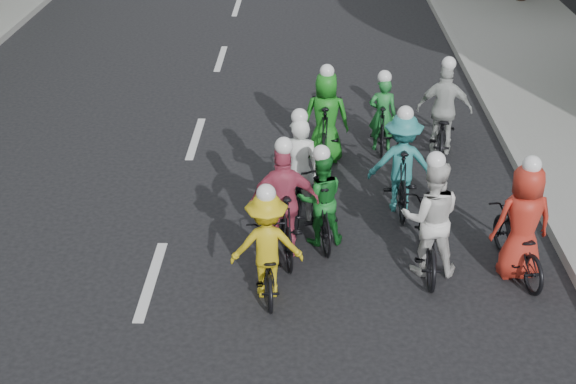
{
  "coord_description": "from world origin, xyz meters",
  "views": [
    {
      "loc": [
        2.17,
        -9.44,
        6.37
      ],
      "look_at": [
        1.92,
        0.85,
        1.0
      ],
      "focal_mm": 50.0,
      "sensor_mm": 36.0,
      "label": 1
    }
  ],
  "objects_px": {
    "cyclist_0": "(299,183)",
    "cyclist_9": "(326,124)",
    "cyclist_8": "(443,119)",
    "cyclist_1": "(320,204)",
    "cyclist_4": "(520,233)",
    "cyclist_7": "(401,169)",
    "cyclist_2": "(267,253)",
    "cyclist_6": "(429,228)",
    "cyclist_5": "(382,121)",
    "cyclist_3": "(284,212)"
  },
  "relations": [
    {
      "from": "cyclist_7",
      "to": "cyclist_8",
      "type": "distance_m",
      "value": 2.48
    },
    {
      "from": "cyclist_0",
      "to": "cyclist_6",
      "type": "xyz_separation_m",
      "value": [
        1.86,
        -1.48,
        0.06
      ]
    },
    {
      "from": "cyclist_4",
      "to": "cyclist_5",
      "type": "distance_m",
      "value": 4.6
    },
    {
      "from": "cyclist_4",
      "to": "cyclist_9",
      "type": "bearing_deg",
      "value": -64.86
    },
    {
      "from": "cyclist_8",
      "to": "cyclist_2",
      "type": "bearing_deg",
      "value": 66.43
    },
    {
      "from": "cyclist_7",
      "to": "cyclist_2",
      "type": "bearing_deg",
      "value": 50.7
    },
    {
      "from": "cyclist_2",
      "to": "cyclist_4",
      "type": "distance_m",
      "value": 3.58
    },
    {
      "from": "cyclist_2",
      "to": "cyclist_4",
      "type": "height_order",
      "value": "cyclist_4"
    },
    {
      "from": "cyclist_5",
      "to": "cyclist_9",
      "type": "distance_m",
      "value": 1.2
    },
    {
      "from": "cyclist_1",
      "to": "cyclist_3",
      "type": "height_order",
      "value": "cyclist_3"
    },
    {
      "from": "cyclist_1",
      "to": "cyclist_8",
      "type": "relative_size",
      "value": 0.91
    },
    {
      "from": "cyclist_0",
      "to": "cyclist_4",
      "type": "bearing_deg",
      "value": 158.78
    },
    {
      "from": "cyclist_7",
      "to": "cyclist_9",
      "type": "relative_size",
      "value": 0.98
    },
    {
      "from": "cyclist_2",
      "to": "cyclist_9",
      "type": "relative_size",
      "value": 0.87
    },
    {
      "from": "cyclist_5",
      "to": "cyclist_8",
      "type": "xyz_separation_m",
      "value": [
        1.13,
        -0.12,
        0.09
      ]
    },
    {
      "from": "cyclist_8",
      "to": "cyclist_1",
      "type": "bearing_deg",
      "value": 64.3
    },
    {
      "from": "cyclist_0",
      "to": "cyclist_9",
      "type": "height_order",
      "value": "cyclist_0"
    },
    {
      "from": "cyclist_1",
      "to": "cyclist_6",
      "type": "height_order",
      "value": "cyclist_6"
    },
    {
      "from": "cyclist_5",
      "to": "cyclist_6",
      "type": "height_order",
      "value": "cyclist_6"
    },
    {
      "from": "cyclist_1",
      "to": "cyclist_3",
      "type": "bearing_deg",
      "value": 27.69
    },
    {
      "from": "cyclist_4",
      "to": "cyclist_7",
      "type": "height_order",
      "value": "cyclist_4"
    },
    {
      "from": "cyclist_9",
      "to": "cyclist_0",
      "type": "bearing_deg",
      "value": 81.67
    },
    {
      "from": "cyclist_6",
      "to": "cyclist_8",
      "type": "relative_size",
      "value": 0.97
    },
    {
      "from": "cyclist_7",
      "to": "cyclist_8",
      "type": "relative_size",
      "value": 0.97
    },
    {
      "from": "cyclist_6",
      "to": "cyclist_9",
      "type": "distance_m",
      "value": 3.97
    },
    {
      "from": "cyclist_1",
      "to": "cyclist_5",
      "type": "bearing_deg",
      "value": -118.73
    },
    {
      "from": "cyclist_0",
      "to": "cyclist_6",
      "type": "distance_m",
      "value": 2.37
    },
    {
      "from": "cyclist_3",
      "to": "cyclist_4",
      "type": "xyz_separation_m",
      "value": [
        3.33,
        -0.46,
        -0.05
      ]
    },
    {
      "from": "cyclist_2",
      "to": "cyclist_9",
      "type": "xyz_separation_m",
      "value": [
        0.87,
        4.35,
        0.08
      ]
    },
    {
      "from": "cyclist_1",
      "to": "cyclist_7",
      "type": "height_order",
      "value": "cyclist_7"
    },
    {
      "from": "cyclist_2",
      "to": "cyclist_6",
      "type": "height_order",
      "value": "cyclist_6"
    },
    {
      "from": "cyclist_9",
      "to": "cyclist_2",
      "type": "bearing_deg",
      "value": 81.98
    },
    {
      "from": "cyclist_4",
      "to": "cyclist_8",
      "type": "relative_size",
      "value": 0.96
    },
    {
      "from": "cyclist_5",
      "to": "cyclist_1",
      "type": "bearing_deg",
      "value": 73.29
    },
    {
      "from": "cyclist_4",
      "to": "cyclist_6",
      "type": "distance_m",
      "value": 1.27
    },
    {
      "from": "cyclist_4",
      "to": "cyclist_7",
      "type": "bearing_deg",
      "value": -62.62
    },
    {
      "from": "cyclist_5",
      "to": "cyclist_9",
      "type": "bearing_deg",
      "value": 28.63
    },
    {
      "from": "cyclist_4",
      "to": "cyclist_8",
      "type": "height_order",
      "value": "cyclist_8"
    },
    {
      "from": "cyclist_2",
      "to": "cyclist_0",
      "type": "bearing_deg",
      "value": -106.62
    },
    {
      "from": "cyclist_6",
      "to": "cyclist_7",
      "type": "distance_m",
      "value": 1.87
    },
    {
      "from": "cyclist_1",
      "to": "cyclist_7",
      "type": "bearing_deg",
      "value": -150.38
    },
    {
      "from": "cyclist_0",
      "to": "cyclist_5",
      "type": "bearing_deg",
      "value": -113.78
    },
    {
      "from": "cyclist_8",
      "to": "cyclist_9",
      "type": "distance_m",
      "value": 2.24
    },
    {
      "from": "cyclist_5",
      "to": "cyclist_3",
      "type": "bearing_deg",
      "value": 68.26
    },
    {
      "from": "cyclist_2",
      "to": "cyclist_6",
      "type": "relative_size",
      "value": 0.89
    },
    {
      "from": "cyclist_2",
      "to": "cyclist_3",
      "type": "distance_m",
      "value": 1.04
    },
    {
      "from": "cyclist_6",
      "to": "cyclist_3",
      "type": "bearing_deg",
      "value": -8.59
    },
    {
      "from": "cyclist_1",
      "to": "cyclist_2",
      "type": "height_order",
      "value": "cyclist_2"
    },
    {
      "from": "cyclist_0",
      "to": "cyclist_9",
      "type": "distance_m",
      "value": 2.28
    },
    {
      "from": "cyclist_5",
      "to": "cyclist_6",
      "type": "distance_m",
      "value": 4.25
    }
  ]
}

